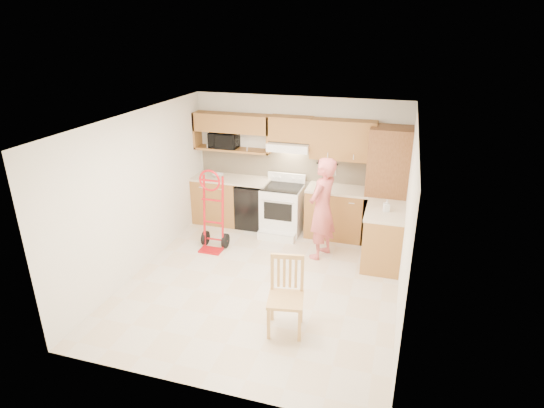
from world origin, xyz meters
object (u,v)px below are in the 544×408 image
at_px(person, 322,209).
at_px(hand_truck, 211,214).
at_px(dining_chair, 286,297).
at_px(range, 281,206).
at_px(microwave, 224,140).

bearing_deg(person, hand_truck, -61.51).
distance_m(person, dining_chair, 2.14).
bearing_deg(hand_truck, person, 8.61).
bearing_deg(person, range, -108.61).
height_order(hand_truck, dining_chair, hand_truck).
distance_m(range, dining_chair, 2.92).
distance_m(microwave, hand_truck, 1.64).
height_order(microwave, dining_chair, microwave).
distance_m(person, hand_truck, 1.89).
distance_m(microwave, person, 2.46).
bearing_deg(microwave, dining_chair, -57.85).
relative_size(microwave, range, 0.50).
bearing_deg(range, person, -38.37).
bearing_deg(range, dining_chair, -73.48).
bearing_deg(person, dining_chair, 18.35).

